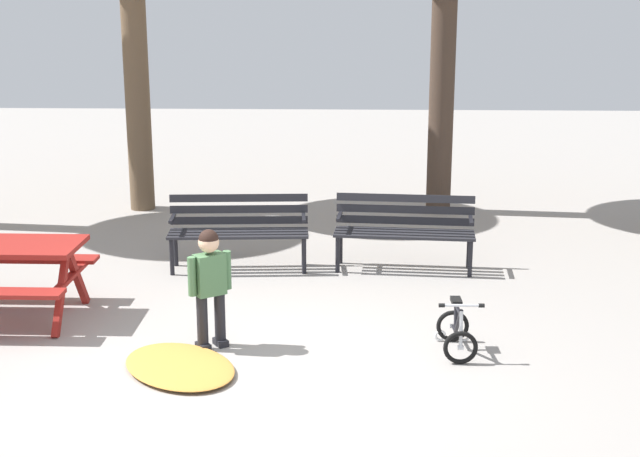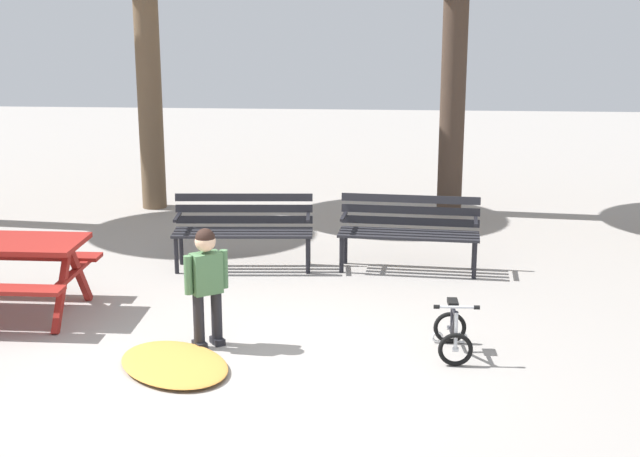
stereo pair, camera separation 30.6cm
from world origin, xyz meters
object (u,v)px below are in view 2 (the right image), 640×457
object	(u,v)px
park_bench_far_left	(243,225)
park_bench_left	(409,226)
child_standing	(206,277)
kids_bicycle	(453,333)

from	to	relation	value
park_bench_far_left	park_bench_left	world-z (taller)	same
park_bench_left	child_standing	xyz separation A→B (m)	(-1.86, -2.50, 0.14)
park_bench_far_left	park_bench_left	size ratio (longest dim) A/B	1.00
child_standing	park_bench_far_left	bearing A→B (deg)	91.16
park_bench_left	child_standing	world-z (taller)	child_standing
park_bench_left	child_standing	bearing A→B (deg)	-126.73
park_bench_far_left	child_standing	size ratio (longest dim) A/B	1.48
park_bench_left	kids_bicycle	bearing A→B (deg)	-82.60
kids_bicycle	park_bench_far_left	bearing A→B (deg)	132.21
park_bench_far_left	kids_bicycle	distance (m)	3.35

